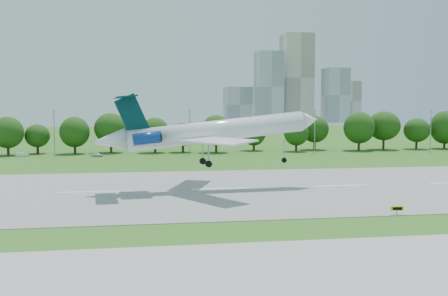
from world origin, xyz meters
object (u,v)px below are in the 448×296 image
(airliner, at_px, (206,131))
(taxi_sign_left, at_px, (397,209))
(service_vehicle_a, at_px, (22,154))
(service_vehicle_b, at_px, (97,155))

(airliner, xyz_separation_m, taxi_sign_left, (20.24, -21.82, -8.34))
(service_vehicle_a, distance_m, service_vehicle_b, 19.82)
(taxi_sign_left, xyz_separation_m, service_vehicle_b, (-42.41, 79.09, -0.22))
(service_vehicle_b, bearing_deg, taxi_sign_left, -122.93)
(service_vehicle_a, bearing_deg, service_vehicle_b, -120.11)
(airliner, relative_size, taxi_sign_left, 23.56)
(airliner, xyz_separation_m, service_vehicle_a, (-41.67, 60.80, -8.58))
(airliner, distance_m, service_vehicle_b, 62.00)
(taxi_sign_left, height_order, service_vehicle_b, service_vehicle_b)
(service_vehicle_b, bearing_deg, airliner, -129.97)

